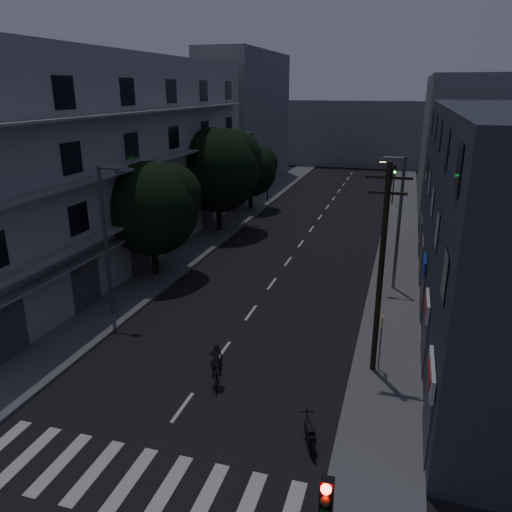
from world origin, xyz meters
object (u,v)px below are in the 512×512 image
Objects in this scene: bus_stop_sign at (381,333)px; motorcycle at (310,435)px; utility_pole at (381,268)px; cyclist at (216,371)px.

bus_stop_sign reaches higher than motorcycle.
utility_pole is at bearing 51.13° from motorcycle.
motorcycle is at bearing -109.41° from bus_stop_sign.
bus_stop_sign is at bearing 4.33° from cyclist.
utility_pole reaches higher than bus_stop_sign.
motorcycle is 0.84× the size of cyclist.
cyclist is at bearing -154.87° from bus_stop_sign.
cyclist is at bearing 128.36° from motorcycle.
bus_stop_sign reaches higher than cyclist.
cyclist is (-6.18, -2.91, -4.19)m from utility_pole.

